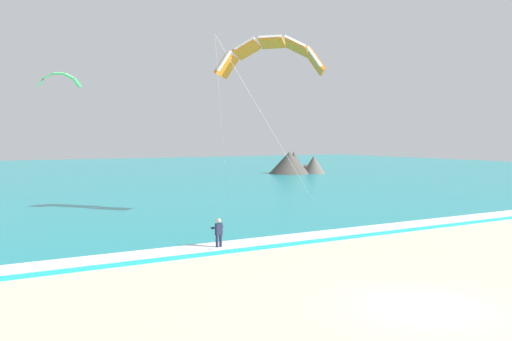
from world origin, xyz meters
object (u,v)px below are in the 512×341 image
Objects in this scene: kite_distant at (59,78)px; kite_primary at (271,53)px; surfboard at (219,251)px; kitesurfer at (219,233)px.

kite_primary is at bearing -69.03° from kite_distant.
kite_primary is (7.81, 7.96, 11.61)m from surfboard.
kitesurfer is (-0.00, 0.02, 0.91)m from surfboard.
kite_primary reaches higher than surfboard.
surfboard is 36.20m from kite_distant.
kite_distant is (-2.21, 34.10, 11.94)m from surfboard.
kitesurfer is 35.89m from kite_distant.
kite_distant is at bearing 110.97° from kite_primary.
surfboard is 0.12× the size of kite_primary.
kite_primary is 28.00m from kite_distant.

